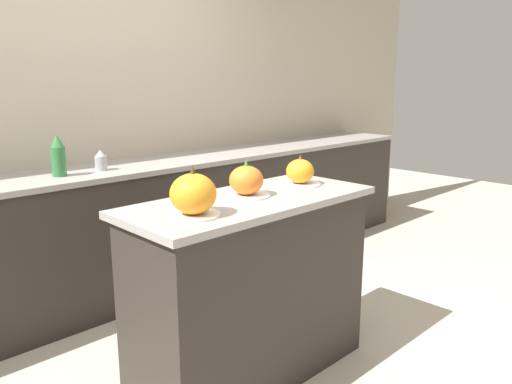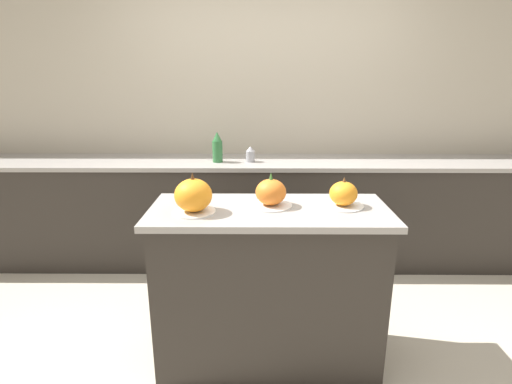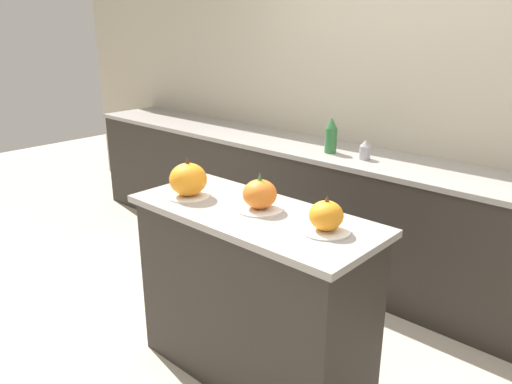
{
  "view_description": "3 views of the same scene",
  "coord_description": "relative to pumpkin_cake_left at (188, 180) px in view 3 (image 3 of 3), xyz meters",
  "views": [
    {
      "loc": [
        -1.61,
        -1.7,
        1.51
      ],
      "look_at": [
        0.04,
        0.0,
        0.97
      ],
      "focal_mm": 35.0,
      "sensor_mm": 36.0,
      "label": 1
    },
    {
      "loc": [
        -0.06,
        -2.04,
        1.64
      ],
      "look_at": [
        -0.07,
        -0.04,
        1.05
      ],
      "focal_mm": 28.0,
      "sensor_mm": 36.0,
      "label": 2
    },
    {
      "loc": [
        1.53,
        -1.66,
        1.82
      ],
      "look_at": [
        0.01,
        0.01,
        1.05
      ],
      "focal_mm": 35.0,
      "sensor_mm": 36.0,
      "label": 3
    }
  ],
  "objects": [
    {
      "name": "kitchen_island",
      "position": [
        0.4,
        0.07,
        -0.56
      ],
      "size": [
        1.3,
        0.55,
        0.95
      ],
      "color": "#2D2823",
      "rests_on": "ground_plane"
    },
    {
      "name": "pumpkin_cake_right",
      "position": [
        0.8,
        0.1,
        -0.02
      ],
      "size": [
        0.23,
        0.23,
        0.17
      ],
      "color": "white",
      "rests_on": "kitchen_island"
    },
    {
      "name": "back_counter",
      "position": [
        0.4,
        1.38,
        -0.57
      ],
      "size": [
        6.0,
        0.6,
        0.94
      ],
      "color": "#2D2823",
      "rests_on": "ground_plane"
    },
    {
      "name": "wall_back",
      "position": [
        0.4,
        1.71,
        0.21
      ],
      "size": [
        8.0,
        0.06,
        2.5
      ],
      "color": "#B2A893",
      "rests_on": "ground_plane"
    },
    {
      "name": "bottle_tall",
      "position": [
        -0.01,
        1.32,
        0.02
      ],
      "size": [
        0.09,
        0.09,
        0.25
      ],
      "color": "#2D6B38",
      "rests_on": "back_counter"
    },
    {
      "name": "ground_plane",
      "position": [
        0.4,
        0.07,
        -1.04
      ],
      "size": [
        12.0,
        12.0,
        0.0
      ],
      "primitive_type": "plane",
      "color": "#BCB29E"
    },
    {
      "name": "pumpkin_cake_left",
      "position": [
        0.0,
        0.0,
        0.0
      ],
      "size": [
        0.23,
        0.23,
        0.22
      ],
      "color": "white",
      "rests_on": "kitchen_island"
    },
    {
      "name": "bottle_short",
      "position": [
        0.27,
        1.33,
        -0.04
      ],
      "size": [
        0.08,
        0.08,
        0.13
      ],
      "color": "#99999E",
      "rests_on": "back_counter"
    },
    {
      "name": "pumpkin_cake_center",
      "position": [
        0.4,
        0.11,
        -0.02
      ],
      "size": [
        0.24,
        0.24,
        0.19
      ],
      "color": "white",
      "rests_on": "kitchen_island"
    }
  ]
}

